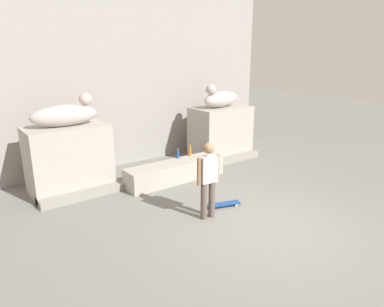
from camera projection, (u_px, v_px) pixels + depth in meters
name	position (u px, v px, depth m)	size (l,w,h in m)	color
ground_plane	(270.00, 228.00, 7.02)	(40.00, 40.00, 0.00)	slate
facade_wall	(129.00, 57.00, 10.62)	(10.09, 0.60, 6.55)	gray
pedestal_left	(69.00, 159.00, 8.72)	(1.96, 1.16, 1.69)	#A39E93
pedestal_right	(221.00, 132.00, 11.65)	(1.96, 1.16, 1.69)	#A39E93
statue_reclining_left	(66.00, 114.00, 8.42)	(1.62, 0.62, 0.78)	#B2A49F
statue_reclining_right	(221.00, 99.00, 11.30)	(1.68, 0.85, 0.78)	#B2A49F
ledge_block	(176.00, 171.00, 9.55)	(2.91, 0.67, 0.54)	#A39E93
skater	(208.00, 177.00, 7.22)	(0.54, 0.24, 1.67)	brown
skateboard	(223.00, 204.00, 7.98)	(0.82, 0.43, 0.08)	navy
bottle_orange	(190.00, 151.00, 9.99)	(0.07, 0.07, 0.33)	orange
bottle_blue	(178.00, 154.00, 9.78)	(0.07, 0.07, 0.28)	#194C99
stair_step	(167.00, 173.00, 9.94)	(7.05, 0.50, 0.19)	gray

